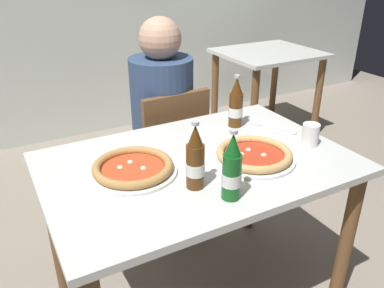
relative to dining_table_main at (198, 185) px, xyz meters
name	(u,v)px	position (x,y,z in m)	size (l,w,h in m)	color
dining_table_main	(198,185)	(0.00, 0.00, 0.00)	(1.20, 0.80, 0.75)	silver
chair_behind_table	(168,151)	(0.15, 0.61, -0.15)	(0.42, 0.42, 0.85)	brown
diner_seated	(163,131)	(0.15, 0.66, -0.05)	(0.34, 0.34, 1.21)	#2D3342
dining_table_background	(267,70)	(1.47, 1.39, -0.04)	(0.80, 0.70, 0.75)	silver
pizza_margherita_near	(254,155)	(0.20, -0.10, 0.13)	(0.33, 0.33, 0.04)	white
pizza_marinara_far	(133,168)	(-0.26, 0.03, 0.13)	(0.33, 0.33, 0.04)	white
beer_bottle_left	(236,105)	(0.32, 0.22, 0.22)	(0.07, 0.07, 0.25)	#512D0F
beer_bottle_center	(232,170)	(-0.03, -0.28, 0.22)	(0.07, 0.07, 0.25)	#14591E
beer_bottle_right	(195,160)	(-0.10, -0.16, 0.22)	(0.07, 0.07, 0.25)	#512D0F
napkin_with_cutlery	(273,131)	(0.44, 0.08, 0.12)	(0.23, 0.23, 0.01)	white
paper_cup	(310,135)	(0.49, -0.11, 0.16)	(0.07, 0.07, 0.10)	white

